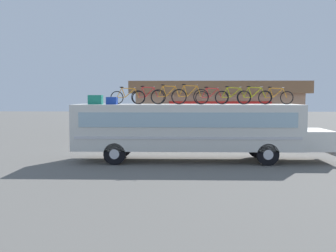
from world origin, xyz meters
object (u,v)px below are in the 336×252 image
bus (193,128)px  rooftop_bicycle_6 (233,97)px  rooftop_bicycle_1 (128,97)px  rooftop_bicycle_5 (212,97)px  rooftop_bicycle_7 (254,97)px  rooftop_bicycle_4 (190,96)px  luggage_bag_1 (96,100)px  rooftop_bicycle_2 (148,96)px  rooftop_bicycle_3 (169,96)px  luggage_bag_2 (112,101)px  rooftop_bicycle_8 (276,97)px

bus → rooftop_bicycle_6: rooftop_bicycle_6 is taller
bus → rooftop_bicycle_6: bearing=-2.5°
bus → rooftop_bicycle_1: size_ratio=7.18×
rooftop_bicycle_5 → rooftop_bicycle_7: 2.04m
bus → rooftop_bicycle_6: size_ratio=7.13×
rooftop_bicycle_4 → rooftop_bicycle_6: size_ratio=1.03×
luggage_bag_1 → rooftop_bicycle_2: bearing=9.7°
rooftop_bicycle_1 → rooftop_bicycle_6: bearing=-2.9°
bus → rooftop_bicycle_4: (-0.16, -0.31, 1.54)m
bus → rooftop_bicycle_3: size_ratio=7.12×
luggage_bag_2 → rooftop_bicycle_6: bearing=2.4°
rooftop_bicycle_7 → rooftop_bicycle_8: bearing=11.4°
rooftop_bicycle_4 → rooftop_bicycle_5: bearing=25.0°
luggage_bag_1 → rooftop_bicycle_4: 4.56m
bus → rooftop_bicycle_4: size_ratio=6.90×
luggage_bag_1 → luggage_bag_2: (0.82, -0.15, -0.05)m
luggage_bag_2 → rooftop_bicycle_5: (4.81, 0.51, 0.18)m
rooftop_bicycle_2 → bus: bearing=-6.3°
rooftop_bicycle_5 → rooftop_bicycle_8: size_ratio=0.94×
luggage_bag_1 → rooftop_bicycle_3: (3.53, 0.25, 0.18)m
rooftop_bicycle_8 → rooftop_bicycle_6: bearing=-177.6°
luggage_bag_1 → rooftop_bicycle_2: rooftop_bicycle_2 is taller
bus → rooftop_bicycle_5: bearing=11.5°
rooftop_bicycle_5 → rooftop_bicycle_8: (3.07, -0.18, 0.00)m
luggage_bag_1 → rooftop_bicycle_7: (7.63, -0.04, 0.15)m
rooftop_bicycle_3 → rooftop_bicycle_8: bearing=-0.7°
rooftop_bicycle_1 → rooftop_bicycle_5: size_ratio=1.08×
rooftop_bicycle_4 → luggage_bag_2: bearing=-179.8°
rooftop_bicycle_1 → rooftop_bicycle_5: bearing=0.1°
rooftop_bicycle_2 → rooftop_bicycle_4: 2.13m
bus → rooftop_bicycle_7: 3.28m
bus → rooftop_bicycle_1: bearing=176.9°
rooftop_bicycle_5 → rooftop_bicycle_8: same height
rooftop_bicycle_3 → rooftop_bicycle_7: 4.11m
rooftop_bicycle_4 → rooftop_bicycle_8: (4.14, 0.32, -0.04)m
rooftop_bicycle_6 → rooftop_bicycle_7: bearing=-7.4°
luggage_bag_2 → rooftop_bicycle_4: bearing=0.2°
rooftop_bicycle_1 → rooftop_bicycle_8: bearing=-1.4°
bus → luggage_bag_2: bearing=-175.2°
bus → rooftop_bicycle_8: (3.97, 0.00, 1.49)m
rooftop_bicycle_1 → rooftop_bicycle_5: 4.11m
luggage_bag_2 → rooftop_bicycle_4: 3.74m
rooftop_bicycle_8 → bus: bearing=-180.0°
rooftop_bicycle_2 → rooftop_bicycle_8: 6.20m
rooftop_bicycle_4 → rooftop_bicycle_7: bearing=1.9°
bus → rooftop_bicycle_5: 1.75m
rooftop_bicycle_1 → rooftop_bicycle_8: (7.18, -0.17, -0.00)m
rooftop_bicycle_7 → rooftop_bicycle_2: bearing=174.9°
luggage_bag_1 → luggage_bag_2: 0.83m
rooftop_bicycle_4 → rooftop_bicycle_6: rooftop_bicycle_4 is taller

